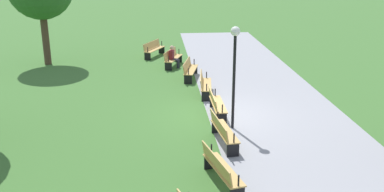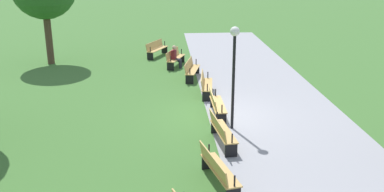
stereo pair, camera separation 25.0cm
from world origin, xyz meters
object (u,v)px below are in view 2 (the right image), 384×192
object	(u,v)px
bench_0	(156,48)
bench_1	(175,57)
bench_3	(205,84)
lamp_post	(234,58)
bench_4	(216,104)
bench_6	(217,169)
person_seated	(176,56)
bench_2	(191,69)
bench_5	(221,130)

from	to	relation	value
bench_0	bench_1	xyz separation A→B (m)	(2.38, 1.01, 0.00)
bench_3	lamp_post	world-z (taller)	lamp_post
bench_4	bench_6	world-z (taller)	same
bench_1	bench_6	size ratio (longest dim) A/B	0.99
bench_3	bench_6	size ratio (longest dim) A/B	0.99
bench_0	bench_1	world-z (taller)	same
bench_3	person_seated	size ratio (longest dim) A/B	1.69
bench_2	bench_0	bearing A→B (deg)	-147.03
bench_3	lamp_post	xyz separation A→B (m)	(3.87, 0.56, 2.05)
bench_3	bench_0	bearing A→B (deg)	-156.94
bench_1	bench_2	distance (m)	2.58
bench_0	bench_5	distance (m)	12.75
bench_1	bench_2	size ratio (longest dim) A/B	0.99
bench_6	lamp_post	distance (m)	4.47
bench_3	bench_4	size ratio (longest dim) A/B	1.02
bench_1	person_seated	distance (m)	0.37
bench_0	bench_5	size ratio (longest dim) A/B	0.98
bench_2	bench_3	bearing A→B (deg)	23.10
bench_2	bench_3	distance (m)	2.58
lamp_post	bench_3	bearing A→B (deg)	-171.83
bench_0	lamp_post	size ratio (longest dim) A/B	0.56
bench_1	bench_6	xyz separation A→B (m)	(12.73, 0.73, 0.00)
bench_3	bench_5	xyz separation A→B (m)	(5.16, 0.00, 0.00)
bench_2	bench_6	xyz separation A→B (m)	(10.25, 0.00, 0.00)
bench_0	bench_1	bearing A→B (deg)	49.50
bench_1	person_seated	xyz separation A→B (m)	(0.33, 0.04, 0.16)
bench_0	bench_6	xyz separation A→B (m)	(15.11, 1.74, 0.00)
bench_1	person_seated	size ratio (longest dim) A/B	1.70
bench_5	bench_2	bearing A→B (deg)	176.67
bench_1	lamp_post	xyz separation A→B (m)	(8.89, 1.73, 2.05)
bench_1	person_seated	bearing A→B (deg)	26.05
bench_2	lamp_post	bearing A→B (deg)	22.08
bench_4	lamp_post	xyz separation A→B (m)	(1.29, 0.41, 2.05)
bench_1	bench_4	distance (m)	7.72
lamp_post	bench_4	bearing A→B (deg)	-162.44
bench_0	bench_3	bearing A→B (deg)	42.91
bench_2	bench_4	world-z (taller)	same
bench_0	bench_2	xyz separation A→B (m)	(4.85, 1.74, 0.00)
bench_5	person_seated	distance (m)	9.92
bench_3	bench_1	bearing A→B (deg)	-160.23
bench_0	person_seated	bearing A→B (deg)	47.61
bench_0	bench_5	bearing A→B (deg)	36.33
bench_2	bench_3	size ratio (longest dim) A/B	1.01
bench_2	bench_3	world-z (taller)	same
bench_4	lamp_post	world-z (taller)	lamp_post
bench_5	lamp_post	world-z (taller)	lamp_post
bench_1	bench_5	world-z (taller)	same
lamp_post	bench_2	bearing A→B (deg)	-171.15
bench_4	bench_6	size ratio (longest dim) A/B	0.97
bench_0	bench_4	world-z (taller)	same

